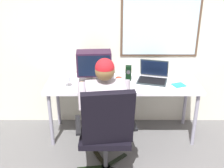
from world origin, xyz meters
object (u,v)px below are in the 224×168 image
(laptop, at_px, (154,75))
(office_chair, at_px, (107,128))
(desk, at_px, (123,86))
(desk_speaker, at_px, (129,73))
(person_seated, at_px, (105,108))
(wine_glass, at_px, (68,80))
(crt_monitor, at_px, (95,63))
(coffee_mug, at_px, (119,82))
(cd_case, at_px, (180,85))

(laptop, bearing_deg, office_chair, -122.81)
(desk, relative_size, desk_speaker, 10.37)
(person_seated, distance_m, wine_glass, 0.60)
(desk_speaker, bearing_deg, crt_monitor, -175.87)
(wine_glass, bearing_deg, coffee_mug, 3.31)
(crt_monitor, bearing_deg, coffee_mug, -27.19)
(office_chair, height_order, crt_monitor, crt_monitor)
(office_chair, bearing_deg, desk_speaker, 73.66)
(laptop, height_order, cd_case, laptop)
(office_chair, distance_m, crt_monitor, 0.94)
(person_seated, bearing_deg, coffee_mug, 67.99)
(office_chair, relative_size, wine_glass, 8.23)
(laptop, bearing_deg, cd_case, -31.77)
(crt_monitor, distance_m, wine_glass, 0.38)
(person_seated, relative_size, coffee_mug, 12.02)
(desk, distance_m, person_seated, 0.56)
(crt_monitor, distance_m, coffee_mug, 0.37)
(crt_monitor, bearing_deg, desk_speaker, 4.13)
(wine_glass, height_order, coffee_mug, wine_glass)
(wine_glass, relative_size, coffee_mug, 1.21)
(laptop, xyz_separation_m, coffee_mug, (-0.43, -0.18, -0.01))
(person_seated, height_order, coffee_mug, person_seated)
(cd_case, relative_size, coffee_mug, 1.71)
(desk, xyz_separation_m, coffee_mug, (-0.05, -0.10, 0.11))
(person_seated, distance_m, desk_speaker, 0.68)
(office_chair, relative_size, crt_monitor, 2.44)
(wine_glass, xyz_separation_m, coffee_mug, (0.60, 0.03, -0.03))
(office_chair, distance_m, coffee_mug, 0.73)
(person_seated, relative_size, cd_case, 7.02)
(desk, height_order, crt_monitor, crt_monitor)
(wine_glass, bearing_deg, person_seated, -40.46)
(desk, bearing_deg, crt_monitor, 171.73)
(person_seated, distance_m, coffee_mug, 0.46)
(desk, bearing_deg, laptop, 12.01)
(wine_glass, bearing_deg, cd_case, 1.74)
(person_seated, relative_size, desk_speaker, 7.01)
(wine_glass, distance_m, desk_speaker, 0.76)
(desk, height_order, cd_case, cd_case)
(crt_monitor, xyz_separation_m, cd_case, (1.01, -0.15, -0.22))
(laptop, height_order, desk_speaker, laptop)
(desk, relative_size, person_seated, 1.48)
(office_chair, distance_m, person_seated, 0.29)
(laptop, distance_m, desk_speaker, 0.31)
(desk, height_order, coffee_mug, coffee_mug)
(laptop, relative_size, coffee_mug, 4.02)
(cd_case, bearing_deg, wine_glass, -178.26)
(desk, relative_size, laptop, 4.42)
(person_seated, relative_size, laptop, 2.99)
(office_chair, bearing_deg, person_seated, 96.82)
(crt_monitor, bearing_deg, person_seated, -76.85)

